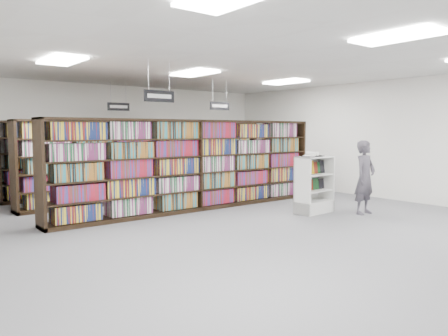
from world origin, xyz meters
TOP-DOWN VIEW (x-y plane):
  - floor at (0.00, 0.00)m, footprint 12.00×12.00m
  - ceiling at (0.00, 0.00)m, footprint 10.00×12.00m
  - wall_back at (0.00, 6.00)m, footprint 10.00×0.10m
  - wall_right at (5.00, 0.00)m, footprint 0.10×12.00m
  - bookshelf_row_near at (0.00, 2.00)m, footprint 7.00×0.60m
  - bookshelf_row_mid at (0.00, 4.00)m, footprint 7.00×0.60m
  - bookshelf_row_far at (0.00, 5.70)m, footprint 7.00×0.60m
  - aisle_sign_left at (-1.50, 1.00)m, footprint 0.65×0.02m
  - aisle_sign_right at (1.50, 3.00)m, footprint 0.65×0.02m
  - aisle_sign_center at (-0.50, 5.00)m, footprint 0.65×0.02m
  - troffer_front_center at (0.00, -3.00)m, footprint 0.60×1.20m
  - troffer_back_left at (-3.00, 2.00)m, footprint 0.60×1.20m
  - troffer_back_center at (0.00, 2.00)m, footprint 0.60×1.20m
  - troffer_back_right at (3.00, 2.00)m, footprint 0.60×1.20m
  - endcap_display at (1.88, 0.04)m, footprint 0.94×0.51m
  - open_book at (1.80, 0.00)m, footprint 0.60×0.44m
  - shopper at (2.66, -0.78)m, footprint 0.62×0.43m

SIDE VIEW (x-z plane):
  - floor at x=0.00m, z-range 0.00..0.00m
  - endcap_display at x=1.88m, z-range -0.19..1.09m
  - shopper at x=2.66m, z-range 0.00..1.64m
  - bookshelf_row_near at x=0.00m, z-range 0.00..2.10m
  - bookshelf_row_mid at x=0.00m, z-range 0.00..2.10m
  - bookshelf_row_far at x=0.00m, z-range 0.00..2.10m
  - open_book at x=1.80m, z-range 1.25..1.37m
  - wall_back at x=0.00m, z-range 0.00..3.20m
  - wall_right at x=5.00m, z-range 0.00..3.20m
  - aisle_sign_left at x=-1.50m, z-range 2.13..2.93m
  - aisle_sign_right at x=1.50m, z-range 2.13..2.93m
  - aisle_sign_center at x=-0.50m, z-range 2.13..2.93m
  - troffer_front_center at x=0.00m, z-range 3.14..3.18m
  - troffer_back_left at x=-3.00m, z-range 3.14..3.18m
  - troffer_back_center at x=0.00m, z-range 3.14..3.18m
  - troffer_back_right at x=3.00m, z-range 3.14..3.18m
  - ceiling at x=0.00m, z-range 3.15..3.25m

